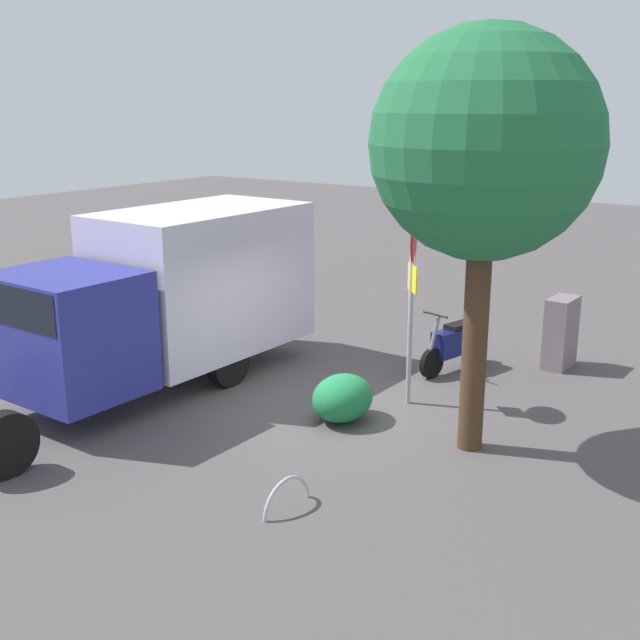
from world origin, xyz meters
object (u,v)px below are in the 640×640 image
(motorcycle, at_px, (455,343))
(street_tree, at_px, (485,147))
(utility_cabinet, at_px, (561,333))
(box_truck_near, at_px, (165,293))
(stop_sign, at_px, (412,280))
(bike_rack_hoop, at_px, (287,509))

(motorcycle, height_order, street_tree, street_tree)
(motorcycle, distance_m, utility_cabinet, 2.00)
(box_truck_near, xyz_separation_m, stop_sign, (-1.56, 3.98, 0.46))
(street_tree, relative_size, bike_rack_hoop, 6.88)
(box_truck_near, relative_size, bike_rack_hoop, 8.44)
(stop_sign, bearing_deg, bike_rack_hoop, 7.06)
(box_truck_near, bearing_deg, motorcycle, 133.84)
(utility_cabinet, bearing_deg, box_truck_near, -48.17)
(motorcycle, bearing_deg, utility_cabinet, 143.17)
(box_truck_near, distance_m, stop_sign, 4.30)
(box_truck_near, height_order, motorcycle, box_truck_near)
(box_truck_near, xyz_separation_m, bike_rack_hoop, (2.43, 4.47, -1.64))
(street_tree, height_order, bike_rack_hoop, street_tree)
(box_truck_near, xyz_separation_m, motorcycle, (-3.54, 3.86, -1.12))
(utility_cabinet, bearing_deg, motorcycle, -49.96)
(box_truck_near, xyz_separation_m, utility_cabinet, (-4.83, 5.39, -0.97))
(stop_sign, relative_size, bike_rack_hoop, 3.70)
(motorcycle, relative_size, stop_sign, 0.57)
(utility_cabinet, relative_size, bike_rack_hoop, 1.58)
(utility_cabinet, bearing_deg, street_tree, 2.06)
(motorcycle, xyz_separation_m, street_tree, (3.01, 1.68, 3.75))
(street_tree, distance_m, utility_cabinet, 5.61)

